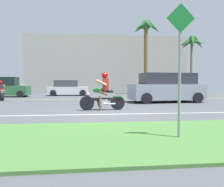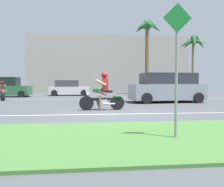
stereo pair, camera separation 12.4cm
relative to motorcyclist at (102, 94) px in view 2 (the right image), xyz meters
The scene contains 13 objects.
ground 1.73m from the motorcyclist, 86.35° to the left, with size 56.00×30.00×0.04m, color #4C4F54.
grass_median 5.59m from the motorcyclist, 88.97° to the right, with size 56.00×3.80×0.06m, color #477A38.
lane_line_near 1.61m from the motorcyclist, 86.05° to the right, with size 50.40×0.12×0.01m, color silver.
lane_line_far 7.09m from the motorcyclist, 89.19° to the left, with size 50.40×0.12×0.01m, color yellow.
motorcyclist is the anchor object (origin of this frame).
suv_nearby 5.85m from the motorcyclist, 41.90° to the left, with size 4.78×2.50×1.83m.
parked_car_0 13.11m from the motorcyclist, 124.73° to the left, with size 3.70×1.96×1.70m.
parked_car_1 12.52m from the motorcyclist, 100.78° to the left, with size 3.71×1.88×1.45m.
palm_tree_0 16.48m from the motorcyclist, 68.22° to the left, with size 3.23×3.37×7.91m.
palm_tree_1 18.68m from the motorcyclist, 53.05° to the left, with size 2.99×3.02×6.34m.
motorcyclist_distant 9.29m from the motorcyclist, 134.53° to the left, with size 0.76×1.51×1.35m.
street_sign 5.99m from the motorcyclist, 78.28° to the right, with size 0.62×0.06×2.92m.
building_far 19.86m from the motorcyclist, 83.86° to the left, with size 19.42×4.00×6.86m, color #A8A399.
Camera 2 is at (-0.83, -9.30, 1.25)m, focal length 38.43 mm.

